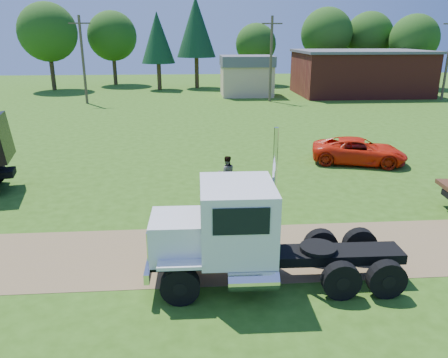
{
  "coord_description": "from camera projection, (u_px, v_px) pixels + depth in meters",
  "views": [
    {
      "loc": [
        -2.81,
        -13.45,
        7.2
      ],
      "look_at": [
        -1.53,
        3.26,
        1.6
      ],
      "focal_mm": 35.0,
      "sensor_mm": 36.0,
      "label": 1
    }
  ],
  "objects": [
    {
      "name": "utility_poles",
      "position": [
        271.0,
        58.0,
        47.24
      ],
      "size": [
        42.2,
        0.28,
        9.0
      ],
      "color": "#433726",
      "rests_on": "ground"
    },
    {
      "name": "tan_shed",
      "position": [
        247.0,
        75.0,
        52.55
      ],
      "size": [
        6.2,
        5.4,
        4.7
      ],
      "color": "tan",
      "rests_on": "ground"
    },
    {
      "name": "spectator_a",
      "position": [
        228.0,
        213.0,
        15.89
      ],
      "size": [
        0.86,
        0.8,
        1.97
      ],
      "primitive_type": "imported",
      "rotation": [
        0.0,
        0.0,
        0.63
      ],
      "color": "#999999",
      "rests_on": "ground"
    },
    {
      "name": "orange_pickup",
      "position": [
        359.0,
        151.0,
        25.27
      ],
      "size": [
        5.79,
        3.87,
        1.48
      ],
      "primitive_type": "imported",
      "rotation": [
        0.0,
        0.0,
        1.28
      ],
      "color": "red",
      "rests_on": "ground"
    },
    {
      "name": "tree_row",
      "position": [
        237.0,
        35.0,
        60.6
      ],
      "size": [
        55.88,
        13.4,
        11.92
      ],
      "color": "#342415",
      "rests_on": "ground"
    },
    {
      "name": "ground",
      "position": [
        275.0,
        251.0,
        15.2
      ],
      "size": [
        140.0,
        140.0,
        0.0
      ],
      "primitive_type": "plane",
      "color": "#2D5312",
      "rests_on": "ground"
    },
    {
      "name": "spectator_b",
      "position": [
        227.0,
        173.0,
        20.91
      ],
      "size": [
        0.86,
        0.69,
        1.69
      ],
      "primitive_type": "imported",
      "rotation": [
        0.0,
        0.0,
        3.2
      ],
      "color": "#999999",
      "rests_on": "ground"
    },
    {
      "name": "brick_building",
      "position": [
        360.0,
        72.0,
        53.49
      ],
      "size": [
        15.4,
        10.4,
        5.3
      ],
      "color": "maroon",
      "rests_on": "ground"
    },
    {
      "name": "white_semi_tractor",
      "position": [
        240.0,
        234.0,
        12.85
      ],
      "size": [
        7.72,
        2.83,
        4.64
      ],
      "rotation": [
        0.0,
        0.0,
        -0.02
      ],
      "color": "black",
      "rests_on": "ground"
    },
    {
      "name": "dirt_track",
      "position": [
        275.0,
        251.0,
        15.2
      ],
      "size": [
        120.0,
        4.2,
        0.01
      ],
      "primitive_type": "cube",
      "color": "olive",
      "rests_on": "ground"
    }
  ]
}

